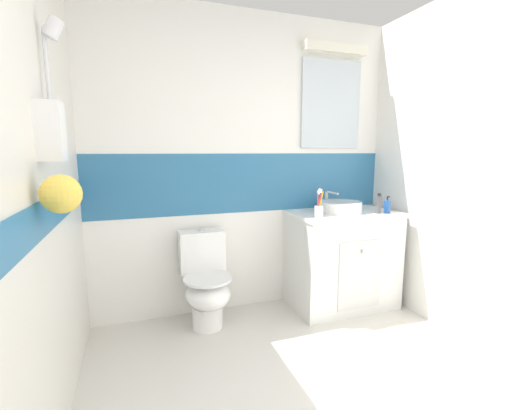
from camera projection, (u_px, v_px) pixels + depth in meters
ground_plane at (312, 392)px, 2.00m from camera, size 3.20×3.48×0.04m
wall_back_tiled at (248, 164)px, 2.97m from camera, size 3.20×0.20×2.50m
wall_left_shower_alcove at (18, 181)px, 1.37m from camera, size 0.28×3.48×2.50m
wall_right_plain at (501, 170)px, 2.25m from camera, size 0.10×3.48×2.50m
vanity_cabinet at (341, 259)px, 3.06m from camera, size 0.92×0.57×0.85m
sink_basin at (339, 206)px, 2.97m from camera, size 0.38×0.42×0.16m
toilet at (206, 283)px, 2.69m from camera, size 0.37×0.50×0.75m
toothbrush_cup at (319, 210)px, 2.74m from camera, size 0.07×0.07×0.23m
soap_dispenser at (387, 207)px, 2.92m from camera, size 0.05×0.05×0.15m
deodorant_spray_can at (379, 204)px, 2.89m from camera, size 0.04×0.04×0.17m
bath_mat at (386, 339)px, 2.53m from camera, size 0.60×0.37×0.01m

